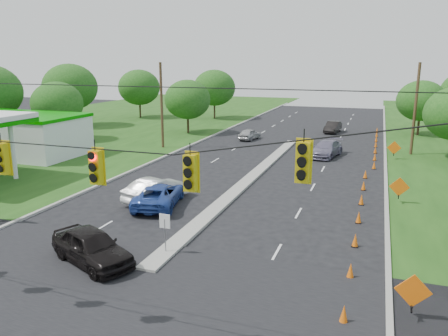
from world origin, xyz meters
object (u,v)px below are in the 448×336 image
at_px(white_sedan, 157,190).
at_px(blue_pickup, 159,195).
at_px(black_sedan, 92,247).
at_px(gas_station, 9,132).

xyz_separation_m(white_sedan, blue_pickup, (0.58, -0.81, -0.05)).
height_order(black_sedan, white_sedan, black_sedan).
height_order(white_sedan, blue_pickup, white_sedan).
distance_m(gas_station, blue_pickup, 21.46).
xyz_separation_m(black_sedan, blue_pickup, (-0.99, 8.41, -0.07)).
distance_m(black_sedan, white_sedan, 9.35).
xyz_separation_m(gas_station, blue_pickup, (19.91, -7.81, -1.83)).
relative_size(gas_station, black_sedan, 4.10).
height_order(black_sedan, blue_pickup, black_sedan).
bearing_deg(black_sedan, gas_station, 76.16).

